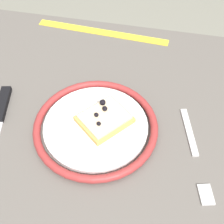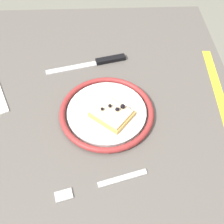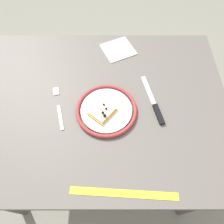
{
  "view_description": "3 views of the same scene",
  "coord_description": "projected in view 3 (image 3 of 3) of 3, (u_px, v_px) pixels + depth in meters",
  "views": [
    {
      "loc": [
        -0.06,
        0.28,
        1.17
      ],
      "look_at": [
        0.01,
        -0.06,
        0.74
      ],
      "focal_mm": 47.25,
      "sensor_mm": 36.0,
      "label": 1
    },
    {
      "loc": [
        -0.38,
        -0.04,
        1.25
      ],
      "look_at": [
        0.02,
        -0.06,
        0.74
      ],
      "focal_mm": 43.12,
      "sensor_mm": 36.0,
      "label": 2
    },
    {
      "loc": [
        0.06,
        -0.46,
        1.42
      ],
      "look_at": [
        0.06,
        -0.05,
        0.72
      ],
      "focal_mm": 33.82,
      "sensor_mm": 36.0,
      "label": 3
    }
  ],
  "objects": [
    {
      "name": "fork",
      "position": [
        59.0,
        107.0,
        0.84
      ],
      "size": [
        0.07,
        0.2,
        0.0
      ],
      "color": "silver",
      "rests_on": "dining_table"
    },
    {
      "name": "knife",
      "position": [
        156.0,
        107.0,
        0.83
      ],
      "size": [
        0.07,
        0.24,
        0.01
      ],
      "color": "silver",
      "rests_on": "dining_table"
    },
    {
      "name": "measuring_tape",
      "position": [
        124.0,
        193.0,
        0.67
      ],
      "size": [
        0.35,
        0.04,
        0.0
      ],
      "primitive_type": "cube",
      "rotation": [
        0.0,
        0.0,
        -0.06
      ],
      "color": "yellow",
      "rests_on": "dining_table"
    },
    {
      "name": "napkin",
      "position": [
        118.0,
        49.0,
        1.0
      ],
      "size": [
        0.18,
        0.18,
        0.0
      ],
      "primitive_type": "cube",
      "rotation": [
        0.0,
        0.0,
        0.44
      ],
      "color": "white",
      "rests_on": "dining_table"
    },
    {
      "name": "pizza_slice_near",
      "position": [
        103.0,
        111.0,
        0.81
      ],
      "size": [
        0.12,
        0.12,
        0.03
      ],
      "color": "tan",
      "rests_on": "plate"
    },
    {
      "name": "plate",
      "position": [
        107.0,
        110.0,
        0.82
      ],
      "size": [
        0.24,
        0.24,
        0.02
      ],
      "color": "white",
      "rests_on": "dining_table"
    },
    {
      "name": "dining_table",
      "position": [
        98.0,
        112.0,
        0.92
      ],
      "size": [
        1.06,
        0.79,
        0.71
      ],
      "color": "#5B5651",
      "rests_on": "ground_plane"
    },
    {
      "name": "ground_plane",
      "position": [
        103.0,
        157.0,
        1.46
      ],
      "size": [
        6.0,
        6.0,
        0.0
      ],
      "primitive_type": "plane",
      "color": "gray"
    }
  ]
}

